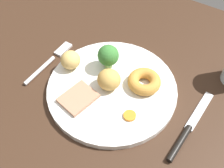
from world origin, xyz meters
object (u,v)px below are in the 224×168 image
roast_potato_right (71,60)px  carrot_coin_front (130,116)px  yorkshire_pudding (144,81)px  fork (50,61)px  knife (187,131)px  dinner_plate (112,89)px  roast_potato_left (109,80)px  broccoli_floret (108,56)px  meat_slice_main (78,98)px

roast_potato_right → carrot_coin_front: roast_potato_right is taller
yorkshire_pudding → fork: size_ratio=0.46×
roast_potato_right → knife: bearing=-2.4°
dinner_plate → knife: (17.55, -0.87, -0.25)cm
fork → knife: knife is taller
dinner_plate → roast_potato_left: bearing=-170.7°
roast_potato_right → carrot_coin_front: bearing=-15.0°
dinner_plate → knife: bearing=-2.8°
roast_potato_left → dinner_plate: bearing=9.3°
carrot_coin_front → broccoli_floret: broccoli_floret is taller
meat_slice_main → carrot_coin_front: (10.97, 1.89, -0.14)cm
dinner_plate → carrot_coin_front: (6.75, -4.40, 0.96)cm
roast_potato_right → carrot_coin_front: 18.27cm
dinner_plate → fork: dinner_plate is taller
broccoli_floret → fork: size_ratio=0.38×
meat_slice_main → broccoli_floret: (0.50, 10.81, 3.01)cm
roast_potato_left → roast_potato_right: bearing=177.7°
roast_potato_right → knife: size_ratio=0.24×
roast_potato_left → carrot_coin_front: size_ratio=1.98×
roast_potato_left → fork: (-16.01, -0.35, -3.19)cm
yorkshire_pudding → fork: 22.69cm
roast_potato_left → roast_potato_right: roast_potato_left is taller
roast_potato_left → yorkshire_pudding: bearing=33.7°
carrot_coin_front → fork: bearing=170.4°
roast_potato_left → knife: 18.48cm
dinner_plate → knife: 17.57cm
carrot_coin_front → knife: carrot_coin_front is taller
meat_slice_main → roast_potato_left: 7.35cm
fork → knife: size_ratio=0.82×
roast_potato_left → fork: size_ratio=0.32×
carrot_coin_front → roast_potato_left: bearing=149.9°
roast_potato_right → broccoli_floret: (7.10, 4.22, 1.41)cm
knife → dinner_plate: bearing=90.7°
roast_potato_right → knife: 28.54cm
fork → yorkshire_pudding: bearing=-76.5°
dinner_plate → yorkshire_pudding: 7.02cm
dinner_plate → yorkshire_pudding: size_ratio=3.92×
broccoli_floret → fork: 14.56cm
knife → yorkshire_pudding: bearing=71.6°
roast_potato_left → knife: bearing=-2.4°
meat_slice_main → fork: bearing=154.9°
yorkshire_pudding → fork: bearing=-168.7°
carrot_coin_front → broccoli_floret: size_ratio=0.42×
meat_slice_main → yorkshire_pudding: yorkshire_pudding is taller
broccoli_floret → knife: bearing=-14.2°
yorkshire_pudding → roast_potato_right: (-16.29, -3.67, 0.81)cm
meat_slice_main → roast_potato_left: roast_potato_left is taller
yorkshire_pudding → broccoli_floret: broccoli_floret is taller
dinner_plate → roast_potato_left: size_ratio=5.60×
dinner_plate → meat_slice_main: 7.65cm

